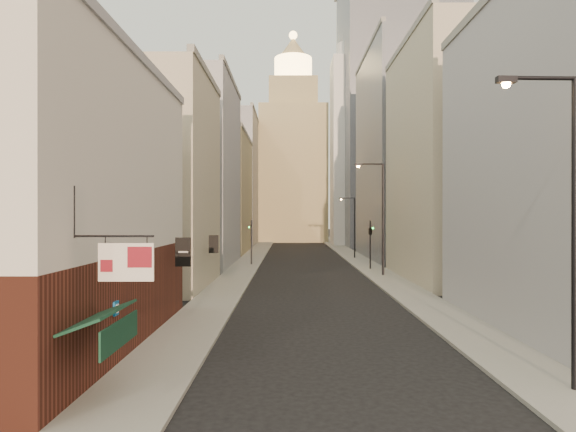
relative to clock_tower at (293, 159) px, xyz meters
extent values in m
cube|color=gray|center=(-5.50, -37.00, -17.56)|extent=(3.00, 140.00, 0.15)
cube|color=gray|center=(7.50, -37.00, -17.56)|extent=(3.00, 140.00, 0.15)
cube|color=#59271B|center=(-10.00, -83.00, -15.63)|extent=(6.00, 16.00, 4.00)
cube|color=silver|center=(-10.00, -83.00, -9.63)|extent=(6.00, 16.00, 8.00)
cube|color=#9C9BA1|center=(-7.20, -83.00, -5.53)|extent=(0.60, 16.00, 0.40)
cylinder|color=black|center=(-5.90, -89.00, -12.73)|extent=(2.40, 0.06, 0.06)
cube|color=beige|center=(-5.50, -89.00, -13.48)|extent=(1.60, 0.06, 1.10)
cube|color=maroon|center=(-5.10, -89.00, -13.33)|extent=(0.70, 0.10, 0.60)
cube|color=maroon|center=(-6.05, -89.00, -13.58)|extent=(0.35, 0.10, 0.35)
cube|color=black|center=(-6.35, -88.80, -15.08)|extent=(1.25, 3.00, 0.52)
cube|color=black|center=(-5.75, -88.80, -15.58)|extent=(0.06, 3.00, 0.80)
cube|color=#0C5EA7|center=(-6.95, -85.80, -15.43)|extent=(0.08, 0.40, 0.50)
cube|color=black|center=(-6.30, -78.00, -14.03)|extent=(0.80, 0.08, 1.50)
cube|color=black|center=(-6.30, -68.00, -14.23)|extent=(0.70, 0.08, 1.30)
cube|color=#BEB296|center=(-11.00, -66.00, -9.63)|extent=(8.00, 12.00, 16.00)
cube|color=#9C9BA1|center=(-11.00, -50.00, -7.63)|extent=(8.00, 16.00, 20.00)
cube|color=tan|center=(-11.00, -32.00, -9.13)|extent=(8.00, 18.00, 17.00)
cube|color=gray|center=(-11.00, -12.00, -5.63)|extent=(8.00, 20.00, 24.00)
cube|color=#BEB296|center=(13.00, -62.00, -7.63)|extent=(8.00, 16.00, 20.00)
cube|color=gray|center=(13.00, -42.00, -4.63)|extent=(8.00, 20.00, 26.00)
cube|color=gray|center=(19.00, -14.00, 7.37)|extent=(20.00, 22.00, 50.00)
cube|color=tan|center=(0.00, 0.00, -3.63)|extent=(14.00, 14.00, 28.00)
cube|color=tan|center=(0.00, 0.00, 13.37)|extent=(10.00, 10.00, 6.00)
cylinder|color=#FFCC72|center=(0.00, 0.00, 18.87)|extent=(8.00, 8.00, 5.00)
cone|color=tan|center=(0.00, 0.00, 23.37)|extent=(7.00, 7.00, 5.00)
sphere|color=#FFCC72|center=(0.00, 0.00, 26.37)|extent=(1.80, 1.80, 1.80)
cube|color=silver|center=(11.00, -14.00, -0.63)|extent=(8.00, 8.00, 34.00)
cylinder|color=silver|center=(11.00, -14.00, 17.87)|extent=(6.00, 6.00, 3.00)
sphere|color=#9C9BA1|center=(11.00, -14.00, 20.37)|extent=(4.40, 4.40, 4.40)
cylinder|color=black|center=(11.00, -14.00, 22.87)|extent=(0.60, 0.60, 2.00)
cylinder|color=black|center=(7.98, -87.99, -12.78)|extent=(0.22, 0.22, 9.71)
cylinder|color=black|center=(6.91, -88.03, -7.93)|extent=(2.16, 0.19, 0.13)
cube|color=black|center=(5.83, -88.06, -7.98)|extent=(0.60, 0.26, 0.19)
sphere|color=#FF9D3F|center=(5.83, -88.06, -8.12)|extent=(0.26, 0.26, 0.26)
cylinder|color=black|center=(7.57, -59.80, -12.60)|extent=(0.22, 0.22, 10.07)
cylinder|color=black|center=(6.46, -59.87, -7.56)|extent=(2.24, 0.26, 0.13)
cube|color=black|center=(5.34, -59.93, -7.62)|extent=(0.63, 0.28, 0.20)
sphere|color=#FF9D3F|center=(5.34, -59.93, -7.77)|extent=(0.27, 0.27, 0.27)
cylinder|color=black|center=(7.41, -42.32, -13.80)|extent=(0.17, 0.17, 7.67)
cylinder|color=black|center=(6.58, -42.12, -9.96)|extent=(1.68, 0.51, 0.10)
cube|color=black|center=(5.76, -41.91, -10.00)|extent=(0.50, 0.29, 0.15)
sphere|color=#FF9D3F|center=(5.76, -41.91, -10.11)|extent=(0.20, 0.20, 0.20)
cylinder|color=black|center=(-4.95, -50.37, -15.13)|extent=(0.16, 0.16, 5.00)
imported|color=black|center=(-4.95, -50.37, -13.43)|extent=(0.51, 0.51, 1.21)
sphere|color=#19E533|center=(-5.20, -50.37, -13.43)|extent=(0.16, 0.16, 0.16)
cylinder|color=black|center=(7.28, -54.77, -15.13)|extent=(0.16, 0.16, 5.00)
imported|color=black|center=(7.28, -54.77, -13.43)|extent=(0.69, 0.69, 1.39)
sphere|color=#19E533|center=(7.53, -54.77, -13.43)|extent=(0.16, 0.16, 0.16)
camera|label=1|loc=(-0.81, -102.78, -12.13)|focal=30.00mm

